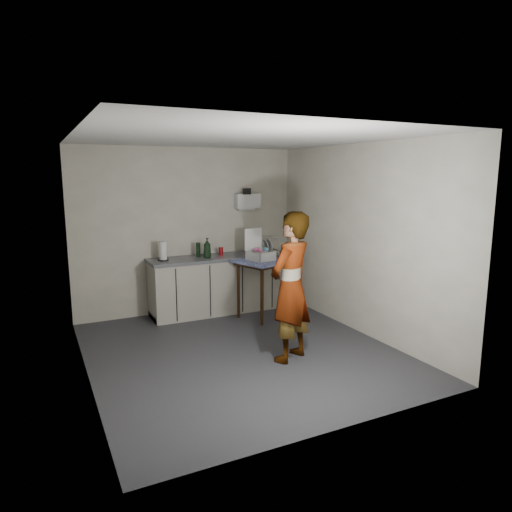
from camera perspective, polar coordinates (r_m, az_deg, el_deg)
name	(u,v)px	position (r m, az deg, el deg)	size (l,w,h in m)	color
ground	(241,351)	(5.83, -1.92, -11.79)	(4.00, 4.00, 0.00)	#2C2D32
wall_back	(189,231)	(7.33, -8.41, 3.14)	(3.60, 0.02, 2.60)	#B7B29F
wall_right	(359,240)	(6.42, 12.74, 2.02)	(0.02, 4.00, 2.60)	#B7B29F
wall_left	(82,261)	(5.03, -20.92, -0.59)	(0.02, 4.00, 2.60)	#B7B29F
ceiling	(239,138)	(5.43, -2.08, 14.53)	(3.60, 4.00, 0.01)	silver
kitchen_counter	(220,285)	(7.35, -4.56, -3.69)	(2.24, 0.62, 0.91)	black
wall_shelf	(247,201)	(7.59, -1.08, 6.87)	(0.42, 0.18, 0.37)	white
side_table	(262,268)	(6.92, 0.77, -1.49)	(0.87, 0.87, 0.90)	#33190B
standing_man	(291,287)	(5.35, 4.35, -3.89)	(0.65, 0.42, 1.77)	#B2A593
soap_bottle	(207,248)	(7.05, -6.12, 1.01)	(0.12, 0.12, 0.31)	black
soda_can	(221,251)	(7.29, -4.39, 0.60)	(0.07, 0.07, 0.13)	red
dark_bottle	(198,250)	(7.17, -7.24, 0.78)	(0.07, 0.07, 0.23)	black
paper_towel	(163,251)	(6.95, -11.55, 0.56)	(0.16, 0.16, 0.29)	black
dish_rack	(266,249)	(7.51, 1.24, 0.87)	(0.37, 0.28, 0.26)	silver
bakery_box	(260,253)	(6.92, 0.48, 0.37)	(0.42, 0.43, 0.47)	white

